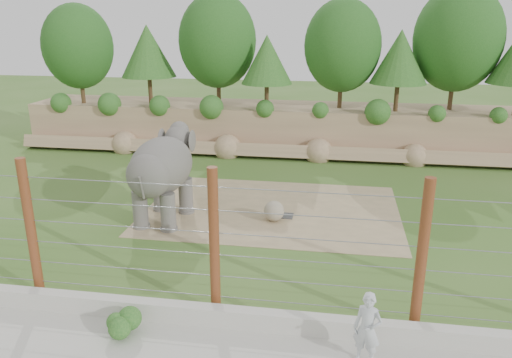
% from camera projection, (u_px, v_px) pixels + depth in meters
% --- Properties ---
extents(ground, '(90.00, 90.00, 0.00)m').
position_uv_depth(ground, '(247.00, 240.00, 17.31)').
color(ground, '#38631E').
rests_on(ground, ground).
extents(back_embankment, '(30.00, 5.52, 8.77)m').
position_uv_depth(back_embankment, '(297.00, 81.00, 27.87)').
color(back_embankment, '#8D7154').
rests_on(back_embankment, ground).
extents(dirt_patch, '(10.00, 7.00, 0.02)m').
position_uv_depth(dirt_patch, '(272.00, 210.00, 20.04)').
color(dirt_patch, '#93825E').
rests_on(dirt_patch, ground).
extents(drain_grate, '(1.00, 0.60, 0.03)m').
position_uv_depth(drain_grate, '(280.00, 215.00, 19.39)').
color(drain_grate, '#262628').
rests_on(drain_grate, dirt_patch).
extents(elephant, '(2.06, 4.25, 3.35)m').
position_uv_depth(elephant, '(162.00, 178.00, 18.54)').
color(elephant, '#5D5954').
rests_on(elephant, ground).
extents(stone_ball, '(0.78, 0.78, 0.78)m').
position_uv_depth(stone_ball, '(274.00, 211.00, 18.81)').
color(stone_ball, gray).
rests_on(stone_ball, dirt_patch).
extents(retaining_wall, '(26.00, 0.35, 0.50)m').
position_uv_depth(retaining_wall, '(211.00, 315.00, 12.54)').
color(retaining_wall, beige).
rests_on(retaining_wall, ground).
extents(barrier_fence, '(20.26, 0.26, 4.00)m').
position_uv_depth(barrier_fence, '(214.00, 244.00, 12.46)').
color(barrier_fence, brown).
rests_on(barrier_fence, ground).
extents(walkway_shrub, '(0.64, 0.64, 0.64)m').
position_uv_depth(walkway_shrub, '(122.00, 323.00, 12.07)').
color(walkway_shrub, '#1D541D').
rests_on(walkway_shrub, walkway).
extents(zookeeper, '(0.74, 0.61, 1.73)m').
position_uv_depth(zookeeper, '(367.00, 329.00, 10.94)').
color(zookeeper, '#B6BCC0').
rests_on(zookeeper, walkway).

